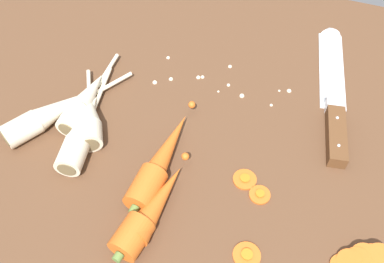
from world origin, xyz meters
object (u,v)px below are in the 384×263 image
parsnip_mid_left (85,102)px  carrot_slice_stack (361,260)px  whole_carrot (161,161)px  parsnip_front (89,117)px  parsnip_back (50,114)px  chefs_knife (333,83)px  parsnip_mid_right (82,131)px  whole_carrot_second (149,211)px  carrot_slice_stray_near (260,194)px  carrot_slice_stray_far (245,179)px  carrot_slice_stray_mid (247,255)px

parsnip_mid_left → carrot_slice_stack: size_ratio=2.66×
whole_carrot → parsnip_front: 14.77cm
parsnip_mid_left → parsnip_back: bearing=-132.4°
chefs_knife → parsnip_front: size_ratio=2.13×
whole_carrot → parsnip_mid_right: size_ratio=0.97×
whole_carrot → whole_carrot_second: bearing=-78.6°
parsnip_back → carrot_slice_stack: (50.23, -7.00, -1.01)cm
chefs_knife → carrot_slice_stray_near: bearing=-104.4°
whole_carrot_second → carrot_slice_stray_far: bearing=44.2°
carrot_slice_stray_far → carrot_slice_stray_mid: bearing=-73.3°
chefs_knife → carrot_slice_stack: carrot_slice_stack is taller
whole_carrot → carrot_slice_stray_far: 12.75cm
chefs_knife → carrot_slice_stray_mid: 35.97cm
parsnip_front → whole_carrot_second: bearing=-37.3°
carrot_slice_stray_mid → carrot_slice_stray_near: bearing=93.8°
chefs_knife → parsnip_back: bearing=-150.1°
parsnip_back → carrot_slice_stack: size_ratio=2.95×
carrot_slice_stray_near → carrot_slice_stray_mid: size_ratio=0.84×
whole_carrot_second → parsnip_front: 19.91cm
whole_carrot → whole_carrot_second: same height
parsnip_front → carrot_slice_stray_near: bearing=-6.6°
carrot_slice_stack → carrot_slice_stray_far: bearing=158.0°
parsnip_mid_left → carrot_slice_stray_mid: 35.85cm
whole_carrot_second → carrot_slice_stack: 28.33cm
whole_carrot_second → parsnip_back: size_ratio=0.86×
parsnip_back → carrot_slice_stack: bearing=-7.9°
carrot_slice_stack → carrot_slice_stray_near: bearing=160.3°
parsnip_mid_left → parsnip_front: bearing=-50.1°
parsnip_mid_right → carrot_slice_stray_far: 26.28cm
carrot_slice_stack → carrot_slice_stray_near: (-14.60, 5.23, -0.61)cm
parsnip_back → parsnip_mid_left: bearing=47.6°
parsnip_mid_right → carrot_slice_stray_near: 28.98cm
parsnip_mid_left → carrot_slice_stray_mid: parsnip_mid_left is taller
parsnip_front → parsnip_mid_right: (0.40, -2.83, -0.00)cm
parsnip_front → parsnip_mid_right: same height
carrot_slice_stack → carrot_slice_stray_far: size_ratio=2.09×
chefs_knife → parsnip_front: bearing=-147.8°
parsnip_mid_right → carrot_slice_stray_mid: bearing=-18.6°
carrot_slice_stray_near → carrot_slice_stray_far: 3.25cm
chefs_knife → parsnip_mid_right: parsnip_mid_right is taller
whole_carrot_second → carrot_slice_stray_far: whole_carrot_second is taller
parsnip_mid_right → parsnip_front: bearing=98.1°
whole_carrot → parsnip_mid_right: whole_carrot is taller
parsnip_front → carrot_slice_stray_far: (26.60, -1.60, -1.62)cm
parsnip_mid_right → whole_carrot: bearing=-5.0°
parsnip_mid_left → parsnip_mid_right: size_ratio=0.86×
parsnip_mid_right → carrot_slice_stack: 43.92cm
whole_carrot → carrot_slice_stray_near: 15.24cm
parsnip_mid_right → parsnip_mid_left: bearing=115.9°
whole_carrot_second → parsnip_mid_left: (-18.14, 14.85, -0.12)cm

